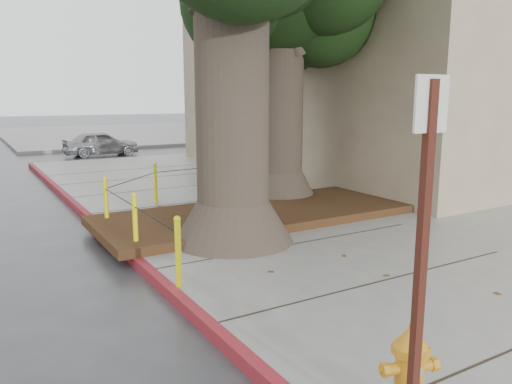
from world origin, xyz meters
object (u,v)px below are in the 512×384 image
(car_silver, at_px, (101,143))
(car_red, at_px, (277,134))
(fire_hydrant, at_px, (410,373))
(signpost, at_px, (422,249))

(car_silver, bearing_deg, car_red, -90.61)
(car_red, bearing_deg, fire_hydrant, 141.67)
(fire_hydrant, height_order, car_silver, car_silver)
(fire_hydrant, bearing_deg, car_red, 77.90)
(signpost, bearing_deg, fire_hydrant, 52.10)
(signpost, distance_m, car_silver, 20.46)
(fire_hydrant, distance_m, signpost, 1.13)
(fire_hydrant, height_order, signpost, signpost)
(car_red, bearing_deg, signpost, 141.47)
(car_silver, bearing_deg, fire_hydrant, 172.16)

